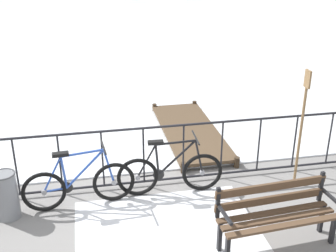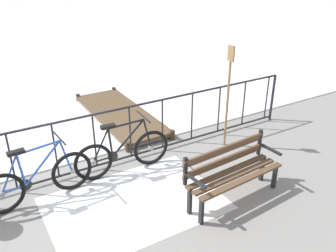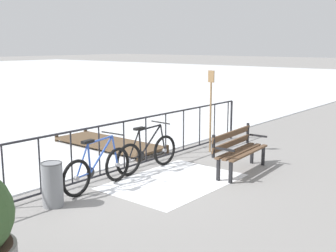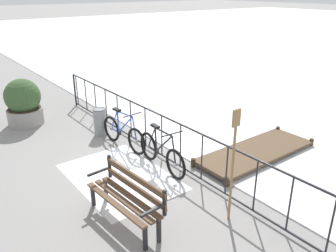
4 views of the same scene
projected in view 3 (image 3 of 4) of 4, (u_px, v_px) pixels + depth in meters
ground_plane at (113, 175)px, 8.64m from camera, size 160.00×160.00×0.00m
snow_patch at (174, 181)px, 8.25m from camera, size 2.58×1.79×0.01m
railing_fence at (112, 148)px, 8.54m from camera, size 9.06×0.06×1.07m
bicycle_near_railing at (98, 169)px, 7.79m from camera, size 1.71×0.52×0.97m
bicycle_second at (147, 153)px, 8.93m from camera, size 1.71×0.52×0.97m
park_bench at (238, 148)px, 8.80m from camera, size 1.63×0.59×0.89m
trash_bin at (52, 184)px, 6.94m from camera, size 0.35×0.35×0.73m
oar_upright at (211, 106)px, 10.30m from camera, size 0.04×0.16×1.98m
wooden_dock at (109, 143)px, 10.95m from camera, size 1.10×3.13×0.20m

